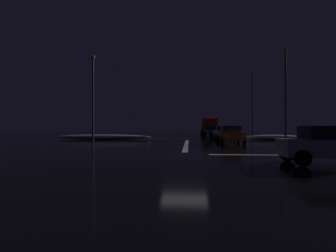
% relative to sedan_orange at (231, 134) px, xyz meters
% --- Properties ---
extents(ground, '(120.00, 120.00, 0.10)m').
position_rel_sedan_orange_xyz_m(ground, '(-3.93, -10.69, -0.85)').
color(ground, black).
extents(stop_line_north, '(0.35, 14.95, 0.01)m').
position_rel_sedan_orange_xyz_m(stop_line_north, '(-3.93, -1.98, -0.80)').
color(stop_line_north, white).
rests_on(stop_line_north, ground).
extents(centre_line_ns, '(22.00, 0.15, 0.01)m').
position_rel_sedan_orange_xyz_m(centre_line_ns, '(-3.93, 9.62, -0.80)').
color(centre_line_ns, yellow).
rests_on(centre_line_ns, ground).
extents(snow_bank_left_curb, '(10.90, 1.50, 0.58)m').
position_rel_sedan_orange_xyz_m(snow_bank_left_curb, '(-13.44, 6.49, -0.51)').
color(snow_bank_left_curb, white).
rests_on(snow_bank_left_curb, ground).
extents(snow_bank_right_curb, '(6.12, 1.50, 0.58)m').
position_rel_sedan_orange_xyz_m(snow_bank_right_curb, '(5.58, 6.81, -0.51)').
color(snow_bank_right_curb, white).
rests_on(snow_bank_right_curb, ground).
extents(sedan_orange, '(2.02, 4.33, 1.57)m').
position_rel_sedan_orange_xyz_m(sedan_orange, '(0.00, 0.00, 0.00)').
color(sedan_orange, '#C66014').
rests_on(sedan_orange, ground).
extents(sedan_white, '(2.02, 4.33, 1.57)m').
position_rel_sedan_orange_xyz_m(sedan_white, '(0.14, 6.36, 0.00)').
color(sedan_white, silver).
rests_on(sedan_white, ground).
extents(sedan_blue, '(2.02, 4.33, 1.57)m').
position_rel_sedan_orange_xyz_m(sedan_blue, '(0.09, 12.88, 0.00)').
color(sedan_blue, navy).
rests_on(sedan_blue, ground).
extents(sedan_green, '(2.02, 4.33, 1.57)m').
position_rel_sedan_orange_xyz_m(sedan_green, '(-0.49, 18.94, 0.00)').
color(sedan_green, '#14512D').
rests_on(sedan_green, ground).
extents(box_truck, '(2.68, 8.28, 3.08)m').
position_rel_sedan_orange_xyz_m(box_truck, '(-0.36, 26.31, 0.91)').
color(box_truck, red).
rests_on(box_truck, ground).
extents(sedan_silver_crossing, '(4.33, 2.02, 1.57)m').
position_rel_sedan_orange_xyz_m(sedan_silver_crossing, '(2.20, -14.43, 0.00)').
color(sedan_silver_crossing, '#B7B7BC').
rests_on(sedan_silver_crossing, ground).
extents(streetlamp_right_far, '(0.44, 0.44, 10.22)m').
position_rel_sedan_orange_xyz_m(streetlamp_right_far, '(5.88, 19.62, 5.01)').
color(streetlamp_right_far, '#424247').
rests_on(streetlamp_right_far, ground).
extents(streetlamp_left_near, '(0.44, 0.44, 8.97)m').
position_rel_sedan_orange_xyz_m(streetlamp_left_near, '(-13.74, 3.62, 4.37)').
color(streetlamp_left_near, '#424247').
rests_on(streetlamp_left_near, ground).
extents(streetlamp_right_near, '(0.44, 0.44, 9.33)m').
position_rel_sedan_orange_xyz_m(streetlamp_right_near, '(5.88, 3.62, 4.56)').
color(streetlamp_right_near, '#424247').
rests_on(streetlamp_right_near, ground).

